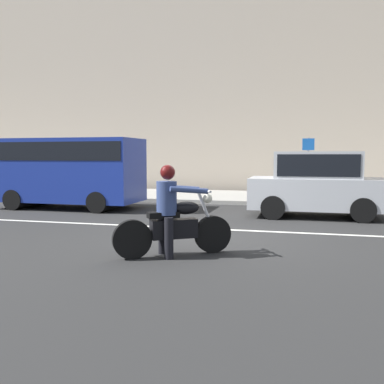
% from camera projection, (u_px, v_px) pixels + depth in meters
% --- Properties ---
extents(ground_plane, '(80.00, 80.00, 0.00)m').
position_uv_depth(ground_plane, '(212.00, 237.00, 8.87)').
color(ground_plane, '#262626').
extents(sidewalk_slab, '(40.00, 4.40, 0.14)m').
position_uv_depth(sidewalk_slab, '(253.00, 197.00, 16.59)').
color(sidewalk_slab, '#99968E').
rests_on(sidewalk_slab, ground_plane).
extents(building_facade, '(40.00, 1.40, 12.93)m').
position_uv_depth(building_facade, '(263.00, 51.00, 19.32)').
color(building_facade, '#B7A893').
rests_on(building_facade, ground_plane).
extents(lane_marking_stripe, '(18.00, 0.14, 0.01)m').
position_uv_depth(lane_marking_stripe, '(221.00, 229.00, 9.74)').
color(lane_marking_stripe, silver).
rests_on(lane_marking_stripe, ground_plane).
extents(motorcycle_with_rider_denim_blue, '(1.80, 1.23, 1.54)m').
position_uv_depth(motorcycle_with_rider_denim_blue, '(173.00, 218.00, 7.14)').
color(motorcycle_with_rider_denim_blue, black).
rests_on(motorcycle_with_rider_denim_blue, ground_plane).
extents(parked_hatchback_silver, '(3.60, 1.76, 1.80)m').
position_uv_depth(parked_hatchback_silver, '(316.00, 184.00, 11.66)').
color(parked_hatchback_silver, '#B2B5BA').
rests_on(parked_hatchback_silver, ground_plane).
extents(parked_van_cobalt_blue, '(4.62, 1.96, 2.23)m').
position_uv_depth(parked_van_cobalt_blue, '(69.00, 168.00, 13.62)').
color(parked_van_cobalt_blue, navy).
rests_on(parked_van_cobalt_blue, ground_plane).
extents(street_sign_post, '(0.44, 0.08, 2.23)m').
position_uv_depth(street_sign_post, '(308.00, 161.00, 15.99)').
color(street_sign_post, gray).
rests_on(street_sign_post, sidewalk_slab).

